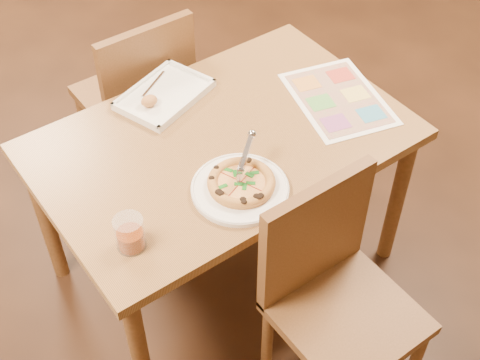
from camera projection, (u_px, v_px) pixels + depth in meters
dining_table at (222, 155)px, 2.42m from camera, size 1.30×0.85×0.72m
chair_near at (331, 276)px, 2.13m from camera, size 0.42×0.42×0.47m
chair_far at (141, 87)px, 2.81m from camera, size 0.42×0.42×0.47m
plate at (240, 189)px, 2.17m from camera, size 0.38×0.38×0.02m
pizza at (241, 183)px, 2.16m from camera, size 0.22×0.22×0.03m
pizza_cutter at (245, 158)px, 2.15m from camera, size 0.14×0.11×0.10m
appetizer_tray at (164, 96)px, 2.50m from camera, size 0.40×0.33×0.06m
glass_tumbler at (130, 235)px, 1.98m from camera, size 0.09×0.09×0.11m
menu at (338, 99)px, 2.51m from camera, size 0.41×0.50×0.00m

